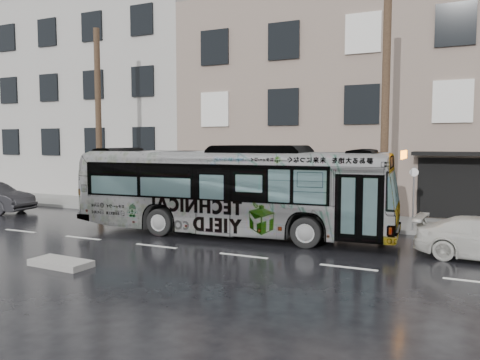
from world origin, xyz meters
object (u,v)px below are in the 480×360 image
at_px(utility_pole_front, 385,111).
at_px(bus, 231,190).
at_px(sign_post, 413,199).
at_px(utility_pole_rear, 98,119).

distance_m(utility_pole_front, bus, 6.61).
distance_m(utility_pole_front, sign_post, 3.48).
bearing_deg(utility_pole_front, utility_pole_rear, 180.00).
bearing_deg(utility_pole_front, bus, -150.31).
height_order(sign_post, bus, bus).
distance_m(utility_pole_front, utility_pole_rear, 14.00).
bearing_deg(bus, utility_pole_front, -63.81).
relative_size(utility_pole_front, utility_pole_rear, 1.00).
bearing_deg(bus, sign_post, -68.36).
bearing_deg(bus, utility_pole_rear, 68.28).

